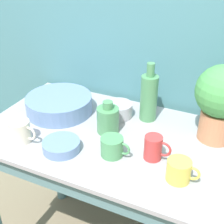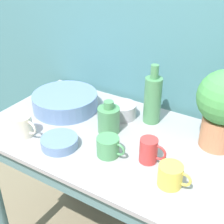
{
  "view_description": "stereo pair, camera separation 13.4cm",
  "coord_description": "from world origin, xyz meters",
  "px_view_note": "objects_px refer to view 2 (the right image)",
  "views": [
    {
      "loc": [
        0.49,
        -0.71,
        1.68
      ],
      "look_at": [
        0.0,
        0.34,
        1.0
      ],
      "focal_mm": 50.0,
      "sensor_mm": 36.0,
      "label": 1
    },
    {
      "loc": [
        0.61,
        -0.64,
        1.68
      ],
      "look_at": [
        0.0,
        0.34,
        1.0
      ],
      "focal_mm": 50.0,
      "sensor_mm": 36.0,
      "label": 2
    }
  ],
  "objects_px": {
    "mug_red": "(149,150)",
    "mug_yellow": "(171,176)",
    "bottle_tall": "(153,99)",
    "bowl_small_blue": "(60,142)",
    "mug_cream": "(23,126)",
    "potted_plant": "(224,105)",
    "bowl_wash_large": "(65,101)",
    "bottle_short": "(109,119)",
    "mug_green": "(108,147)",
    "bowl_small_steel": "(123,110)"
  },
  "relations": [
    {
      "from": "mug_cream",
      "to": "bottle_short",
      "type": "bearing_deg",
      "value": 36.72
    },
    {
      "from": "mug_yellow",
      "to": "bowl_small_steel",
      "type": "height_order",
      "value": "mug_yellow"
    },
    {
      "from": "mug_yellow",
      "to": "mug_red",
      "type": "relative_size",
      "value": 1.11
    },
    {
      "from": "bottle_tall",
      "to": "mug_yellow",
      "type": "bearing_deg",
      "value": -55.64
    },
    {
      "from": "potted_plant",
      "to": "bowl_small_steel",
      "type": "relative_size",
      "value": 2.59
    },
    {
      "from": "mug_cream",
      "to": "bowl_small_blue",
      "type": "height_order",
      "value": "mug_cream"
    },
    {
      "from": "bottle_tall",
      "to": "bowl_small_steel",
      "type": "height_order",
      "value": "bottle_tall"
    },
    {
      "from": "bottle_tall",
      "to": "mug_green",
      "type": "relative_size",
      "value": 2.29
    },
    {
      "from": "potted_plant",
      "to": "mug_yellow",
      "type": "bearing_deg",
      "value": -102.62
    },
    {
      "from": "bottle_tall",
      "to": "mug_green",
      "type": "distance_m",
      "value": 0.34
    },
    {
      "from": "bowl_small_steel",
      "to": "bottle_short",
      "type": "bearing_deg",
      "value": -86.16
    },
    {
      "from": "bowl_wash_large",
      "to": "bottle_short",
      "type": "relative_size",
      "value": 2.14
    },
    {
      "from": "bottle_tall",
      "to": "mug_red",
      "type": "xyz_separation_m",
      "value": [
        0.12,
        -0.28,
        -0.07
      ]
    },
    {
      "from": "potted_plant",
      "to": "mug_red",
      "type": "distance_m",
      "value": 0.35
    },
    {
      "from": "mug_yellow",
      "to": "mug_red",
      "type": "distance_m",
      "value": 0.15
    },
    {
      "from": "mug_cream",
      "to": "bowl_small_steel",
      "type": "relative_size",
      "value": 0.97
    },
    {
      "from": "mug_green",
      "to": "bowl_wash_large",
      "type": "bearing_deg",
      "value": 152.08
    },
    {
      "from": "bottle_short",
      "to": "mug_green",
      "type": "xyz_separation_m",
      "value": [
        0.09,
        -0.15,
        -0.02
      ]
    },
    {
      "from": "mug_yellow",
      "to": "mug_cream",
      "type": "xyz_separation_m",
      "value": [
        -0.68,
        -0.05,
        0.01
      ]
    },
    {
      "from": "bottle_tall",
      "to": "mug_green",
      "type": "bearing_deg",
      "value": -96.02
    },
    {
      "from": "mug_yellow",
      "to": "bowl_small_steel",
      "type": "xyz_separation_m",
      "value": [
        -0.38,
        0.32,
        -0.01
      ]
    },
    {
      "from": "potted_plant",
      "to": "mug_red",
      "type": "height_order",
      "value": "potted_plant"
    },
    {
      "from": "potted_plant",
      "to": "mug_green",
      "type": "relative_size",
      "value": 2.72
    },
    {
      "from": "bowl_wash_large",
      "to": "bowl_small_blue",
      "type": "bearing_deg",
      "value": -55.48
    },
    {
      "from": "mug_cream",
      "to": "bowl_small_steel",
      "type": "bearing_deg",
      "value": 51.49
    },
    {
      "from": "mug_red",
      "to": "mug_green",
      "type": "xyz_separation_m",
      "value": [
        -0.16,
        -0.05,
        -0.01
      ]
    },
    {
      "from": "potted_plant",
      "to": "mug_cream",
      "type": "bearing_deg",
      "value": -153.46
    },
    {
      "from": "mug_cream",
      "to": "mug_red",
      "type": "bearing_deg",
      "value": 13.15
    },
    {
      "from": "bottle_short",
      "to": "mug_green",
      "type": "bearing_deg",
      "value": -58.29
    },
    {
      "from": "bottle_tall",
      "to": "bowl_small_blue",
      "type": "relative_size",
      "value": 1.83
    },
    {
      "from": "bottle_short",
      "to": "bowl_wash_large",
      "type": "bearing_deg",
      "value": 169.0
    },
    {
      "from": "bowl_wash_large",
      "to": "mug_cream",
      "type": "xyz_separation_m",
      "value": [
        -0.01,
        -0.29,
        0.01
      ]
    },
    {
      "from": "mug_cream",
      "to": "bowl_small_steel",
      "type": "xyz_separation_m",
      "value": [
        0.3,
        0.37,
        -0.01
      ]
    },
    {
      "from": "potted_plant",
      "to": "mug_green",
      "type": "distance_m",
      "value": 0.49
    },
    {
      "from": "potted_plant",
      "to": "bowl_small_blue",
      "type": "relative_size",
      "value": 2.17
    },
    {
      "from": "bottle_tall",
      "to": "bowl_small_steel",
      "type": "distance_m",
      "value": 0.17
    },
    {
      "from": "bottle_tall",
      "to": "mug_red",
      "type": "relative_size",
      "value": 2.59
    },
    {
      "from": "bowl_wash_large",
      "to": "bottle_tall",
      "type": "xyz_separation_m",
      "value": [
        0.43,
        0.12,
        0.08
      ]
    },
    {
      "from": "potted_plant",
      "to": "mug_cream",
      "type": "distance_m",
      "value": 0.85
    },
    {
      "from": "potted_plant",
      "to": "bottle_tall",
      "type": "distance_m",
      "value": 0.33
    },
    {
      "from": "bowl_wash_large",
      "to": "bottle_short",
      "type": "xyz_separation_m",
      "value": [
        0.3,
        -0.06,
        0.02
      ]
    },
    {
      "from": "bowl_small_steel",
      "to": "bottle_tall",
      "type": "bearing_deg",
      "value": 15.47
    },
    {
      "from": "bowl_wash_large",
      "to": "bottle_short",
      "type": "height_order",
      "value": "bottle_short"
    },
    {
      "from": "bottle_tall",
      "to": "mug_cream",
      "type": "distance_m",
      "value": 0.6
    },
    {
      "from": "potted_plant",
      "to": "mug_yellow",
      "type": "distance_m",
      "value": 0.37
    },
    {
      "from": "mug_red",
      "to": "mug_yellow",
      "type": "bearing_deg",
      "value": -32.92
    },
    {
      "from": "bowl_wash_large",
      "to": "mug_red",
      "type": "bearing_deg",
      "value": -15.95
    },
    {
      "from": "bottle_tall",
      "to": "mug_yellow",
      "type": "xyz_separation_m",
      "value": [
        0.25,
        -0.36,
        -0.08
      ]
    },
    {
      "from": "bottle_tall",
      "to": "mug_cream",
      "type": "xyz_separation_m",
      "value": [
        -0.43,
        -0.41,
        -0.07
      ]
    },
    {
      "from": "bottle_tall",
      "to": "bowl_small_steel",
      "type": "relative_size",
      "value": 2.18
    }
  ]
}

